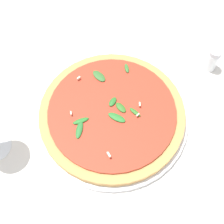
# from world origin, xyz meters

# --- Properties ---
(ground_plane) EXTENTS (6.00, 6.00, 0.00)m
(ground_plane) POSITION_xyz_m (0.00, 0.00, 0.00)
(ground_plane) COLOR silver
(pizza_arugula_main) EXTENTS (0.37, 0.37, 0.05)m
(pizza_arugula_main) POSITION_xyz_m (-0.01, 0.01, 0.02)
(pizza_arugula_main) COLOR white
(pizza_arugula_main) RESTS_ON ground_plane
(shaker_pepper) EXTENTS (0.03, 0.03, 0.07)m
(shaker_pepper) POSITION_xyz_m (0.07, 0.30, 0.03)
(shaker_pepper) COLOR silver
(shaker_pepper) RESTS_ON ground_plane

